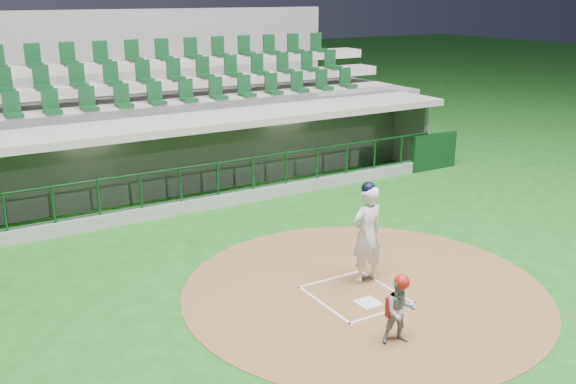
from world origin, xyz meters
TOP-DOWN VIEW (x-y plane):
  - ground at (0.00, 0.00)m, footprint 120.00×120.00m
  - dirt_circle at (0.30, -0.20)m, footprint 7.20×7.20m
  - home_plate at (0.00, -0.70)m, footprint 0.43×0.43m
  - batter_box_chalk at (0.00, -0.30)m, footprint 1.55×1.80m
  - dugout_structure at (-0.04, 7.84)m, footprint 16.40×3.70m
  - seating_deck at (0.00, 10.91)m, footprint 17.00×6.72m
  - batter at (0.56, 0.13)m, footprint 0.92×0.91m
  - catcher at (-0.42, -2.07)m, footprint 0.68×0.61m

SIDE VIEW (x-z plane):
  - ground at x=0.00m, z-range 0.00..0.00m
  - dirt_circle at x=0.30m, z-range 0.00..0.01m
  - batter_box_chalk at x=0.00m, z-range 0.01..0.02m
  - home_plate at x=0.00m, z-range 0.01..0.03m
  - catcher at x=-0.42m, z-range 0.00..1.24m
  - dugout_structure at x=-0.04m, z-range -0.54..2.46m
  - batter at x=0.56m, z-range 0.00..2.10m
  - seating_deck at x=0.00m, z-range -1.15..4.00m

